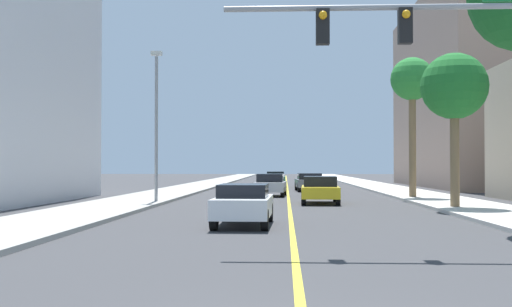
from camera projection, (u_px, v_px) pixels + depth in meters
name	position (u px, v px, depth m)	size (l,w,h in m)	color
ground	(288.00, 191.00, 47.76)	(192.00, 192.00, 0.00)	#38383A
sidewalk_left	(183.00, 189.00, 48.15)	(3.94, 168.00, 0.15)	#9E9B93
sidewalk_right	(394.00, 190.00, 47.38)	(3.94, 168.00, 0.15)	beige
lane_marking_center	(288.00, 191.00, 47.76)	(0.16, 144.00, 0.01)	yellow
building_right_far	(503.00, 92.00, 56.93)	(15.53, 26.46, 17.50)	gray
traffic_signal_mast	(469.00, 57.00, 14.38)	(8.41, 0.36, 6.03)	gray
street_lamp	(156.00, 118.00, 31.19)	(0.56, 0.28, 7.63)	gray
palm_mid	(454.00, 88.00, 27.04)	(2.93, 2.93, 6.77)	brown
palm_far	(412.00, 83.00, 35.58)	(2.49, 2.49, 8.08)	brown
car_green	(275.00, 179.00, 55.21)	(1.75, 4.57, 1.42)	#196638
car_white	(244.00, 204.00, 19.78)	(1.84, 4.06, 1.35)	white
car_gray	(309.00, 182.00, 46.74)	(2.15, 4.61, 1.37)	slate
car_yellow	(320.00, 189.00, 31.53)	(2.04, 4.33, 1.40)	gold
car_silver	(271.00, 184.00, 39.04)	(2.03, 4.01, 1.43)	#BCBCC1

